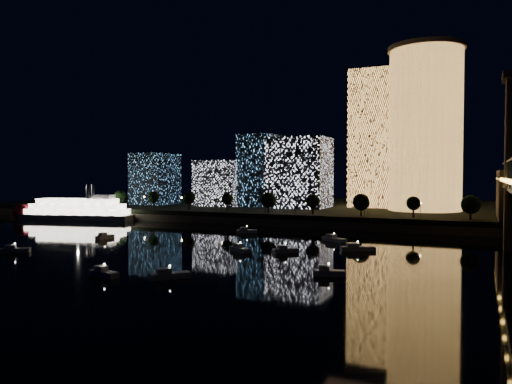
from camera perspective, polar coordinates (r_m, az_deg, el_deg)
ground at (r=123.45m, az=-1.82°, el=-7.98°), size 520.00×520.00×0.00m
far_bank at (r=274.96m, az=13.15°, el=-1.99°), size 420.00×160.00×5.00m
seawall at (r=199.42m, az=8.71°, el=-3.75°), size 420.00×6.00×3.00m
tower_cylindrical at (r=241.33m, az=18.79°, el=6.87°), size 34.00×34.00×74.40m
tower_rectangular at (r=261.81m, az=13.26°, el=5.88°), size 21.59×21.59×68.69m
midrise_blocks at (r=261.09m, az=-1.22°, el=1.92°), size 106.37×34.74×37.08m
riverboat at (r=251.05m, az=-20.22°, el=-2.00°), size 58.54×24.53×17.31m
motorboats at (r=139.05m, az=-2.66°, el=-6.51°), size 94.41×87.33×2.78m
esplanade_trees at (r=211.72m, az=3.18°, el=-0.96°), size 166.50×6.90×8.95m
street_lamps at (r=221.54m, az=1.08°, el=-1.20°), size 132.70×0.70×5.65m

